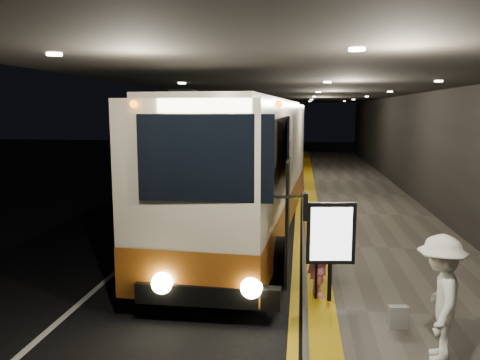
# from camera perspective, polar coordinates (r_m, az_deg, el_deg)

# --- Properties ---
(ground) EXTENTS (90.00, 90.00, 0.00)m
(ground) POSITION_cam_1_polar(r_m,az_deg,el_deg) (12.19, -4.41, -9.32)
(ground) COLOR black
(lane_line_white) EXTENTS (0.12, 50.00, 0.01)m
(lane_line_white) POSITION_cam_1_polar(r_m,az_deg,el_deg) (17.29, -6.86, -3.99)
(lane_line_white) COLOR silver
(lane_line_white) RESTS_ON ground
(kerb_stripe_yellow) EXTENTS (0.18, 50.00, 0.01)m
(kerb_stripe_yellow) POSITION_cam_1_polar(r_m,az_deg,el_deg) (16.77, 7.06, -4.39)
(kerb_stripe_yellow) COLOR gold
(kerb_stripe_yellow) RESTS_ON ground
(sidewalk) EXTENTS (4.50, 50.00, 0.15)m
(sidewalk) POSITION_cam_1_polar(r_m,az_deg,el_deg) (16.92, 15.24, -4.27)
(sidewalk) COLOR #514C44
(sidewalk) RESTS_ON ground
(tactile_strip) EXTENTS (0.50, 50.00, 0.01)m
(tactile_strip) POSITION_cam_1_polar(r_m,az_deg,el_deg) (16.74, 8.79, -3.91)
(tactile_strip) COLOR gold
(tactile_strip) RESTS_ON sidewalk
(terminal_wall) EXTENTS (0.10, 50.00, 6.00)m
(terminal_wall) POSITION_cam_1_polar(r_m,az_deg,el_deg) (17.00, 23.20, 5.37)
(terminal_wall) COLOR black
(terminal_wall) RESTS_ON ground
(support_columns) EXTENTS (0.80, 24.80, 4.40)m
(support_columns) POSITION_cam_1_polar(r_m,az_deg,el_deg) (15.92, -6.83, 2.94)
(support_columns) COLOR black
(support_columns) RESTS_ON ground
(canopy) EXTENTS (9.00, 50.00, 0.40)m
(canopy) POSITION_cam_1_polar(r_m,az_deg,el_deg) (16.38, 7.90, 11.48)
(canopy) COLOR black
(canopy) RESTS_ON support_columns
(coach_main) EXTENTS (3.34, 12.70, 3.92)m
(coach_main) POSITION_cam_1_polar(r_m,az_deg,el_deg) (13.89, 0.95, 0.88)
(coach_main) COLOR beige
(coach_main) RESTS_ON ground
(coach_second) EXTENTS (3.26, 12.90, 4.02)m
(coach_second) POSITION_cam_1_polar(r_m,az_deg,el_deg) (27.78, 4.18, 4.77)
(coach_second) COLOR beige
(coach_second) RESTS_ON ground
(coach_third) EXTENTS (2.89, 12.53, 3.92)m
(coach_third) POSITION_cam_1_polar(r_m,az_deg,el_deg) (40.83, 5.40, 5.87)
(coach_third) COLOR beige
(coach_third) RESTS_ON ground
(passenger_boarding) EXTENTS (0.54, 0.67, 1.61)m
(passenger_boarding) POSITION_cam_1_polar(r_m,az_deg,el_deg) (9.26, 9.60, -9.01)
(passenger_boarding) COLOR #D96598
(passenger_boarding) RESTS_ON sidewalk
(passenger_waiting_white) EXTENTS (0.81, 1.28, 1.84)m
(passenger_waiting_white) POSITION_cam_1_polar(r_m,az_deg,el_deg) (7.45, 23.19, -13.09)
(passenger_waiting_white) COLOR white
(passenger_waiting_white) RESTS_ON sidewalk
(bag_polka) EXTENTS (0.33, 0.18, 0.38)m
(bag_polka) POSITION_cam_1_polar(r_m,az_deg,el_deg) (8.46, 18.73, -15.56)
(bag_polka) COLOR black
(bag_polka) RESTS_ON sidewalk
(info_sign) EXTENTS (0.90, 0.23, 1.90)m
(info_sign) POSITION_cam_1_polar(r_m,az_deg,el_deg) (8.87, 11.03, -6.63)
(info_sign) COLOR black
(info_sign) RESTS_ON sidewalk
(stanchion_post) EXTENTS (0.05, 0.05, 1.08)m
(stanchion_post) POSITION_cam_1_polar(r_m,az_deg,el_deg) (9.14, 9.28, -10.99)
(stanchion_post) COLOR black
(stanchion_post) RESTS_ON sidewalk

